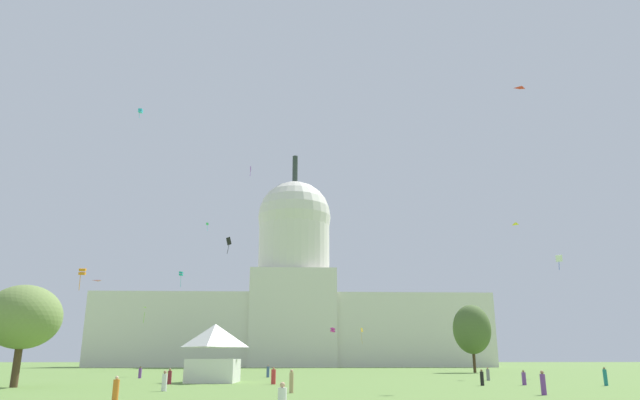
{
  "coord_description": "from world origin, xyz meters",
  "views": [
    {
      "loc": [
        -2.9,
        -23.77,
        2.58
      ],
      "look_at": [
        1.23,
        73.27,
        30.1
      ],
      "focal_mm": 31.44,
      "sensor_mm": 36.0,
      "label": 1
    }
  ],
  "objects_px": {
    "kite_white_low": "(559,259)",
    "kite_cyan_high": "(141,111)",
    "capitol_building": "(293,305)",
    "person_black_near_tent": "(482,378)",
    "person_purple_near_tree_east": "(543,384)",
    "kite_pink_low": "(98,284)",
    "person_purple_mid_right": "(524,378)",
    "tree_east_far": "(472,329)",
    "tree_west_far": "(23,317)",
    "person_orange_back_right": "(116,390)",
    "kite_blue_low": "(463,325)",
    "person_maroon_edge_west": "(170,377)",
    "person_white_front_left": "(164,382)",
    "kite_lime_low": "(143,309)",
    "person_purple_mid_center": "(140,373)",
    "kite_orange_low": "(82,272)",
    "kite_black_mid": "(229,242)",
    "kite_yellow_mid": "(519,227)",
    "kite_magenta_low": "(333,330)",
    "kite_gold_low": "(362,332)",
    "kite_turquoise_mid": "(181,274)",
    "kite_red_mid": "(522,88)",
    "event_tent": "(214,352)",
    "person_red_edge_east": "(273,377)",
    "kite_violet_high": "(251,169)",
    "kite_green_high": "(207,225)",
    "person_grey_lawn_far_left": "(488,375)",
    "person_tan_lawn_far_right": "(291,382)",
    "person_denim_back_center": "(268,372)"
  },
  "relations": [
    {
      "from": "person_red_edge_east",
      "to": "person_orange_back_right",
      "type": "height_order",
      "value": "person_red_edge_east"
    },
    {
      "from": "person_purple_near_tree_east",
      "to": "kite_pink_low",
      "type": "height_order",
      "value": "kite_pink_low"
    },
    {
      "from": "tree_east_far",
      "to": "person_white_front_left",
      "type": "relative_size",
      "value": 7.75
    },
    {
      "from": "tree_west_far",
      "to": "person_orange_back_right",
      "type": "distance_m",
      "value": 23.89
    },
    {
      "from": "kite_blue_low",
      "to": "kite_pink_low",
      "type": "xyz_separation_m",
      "value": [
        -72.07,
        -42.74,
        4.07
      ]
    },
    {
      "from": "person_red_edge_east",
      "to": "kite_lime_low",
      "type": "height_order",
      "value": "kite_lime_low"
    },
    {
      "from": "capitol_building",
      "to": "person_purple_mid_right",
      "type": "height_order",
      "value": "capitol_building"
    },
    {
      "from": "person_red_edge_east",
      "to": "person_black_near_tent",
      "type": "distance_m",
      "value": 21.0
    },
    {
      "from": "kite_turquoise_mid",
      "to": "kite_red_mid",
      "type": "bearing_deg",
      "value": -142.59
    },
    {
      "from": "person_white_front_left",
      "to": "kite_white_low",
      "type": "xyz_separation_m",
      "value": [
        49.77,
        32.33,
        16.08
      ]
    },
    {
      "from": "person_purple_mid_right",
      "to": "kite_gold_low",
      "type": "bearing_deg",
      "value": -157.74
    },
    {
      "from": "tree_east_far",
      "to": "tree_west_far",
      "type": "distance_m",
      "value": 79.6
    },
    {
      "from": "person_maroon_edge_west",
      "to": "kite_white_low",
      "type": "bearing_deg",
      "value": 23.18
    },
    {
      "from": "kite_white_low",
      "to": "kite_magenta_low",
      "type": "bearing_deg",
      "value": 163.36
    },
    {
      "from": "person_purple_near_tree_east",
      "to": "kite_cyan_high",
      "type": "height_order",
      "value": "kite_cyan_high"
    },
    {
      "from": "kite_yellow_mid",
      "to": "kite_gold_low",
      "type": "relative_size",
      "value": 0.38
    },
    {
      "from": "kite_yellow_mid",
      "to": "kite_cyan_high",
      "type": "bearing_deg",
      "value": 67.99
    },
    {
      "from": "event_tent",
      "to": "tree_west_far",
      "type": "height_order",
      "value": "tree_west_far"
    },
    {
      "from": "kite_blue_low",
      "to": "kite_black_mid",
      "type": "relative_size",
      "value": 1.19
    },
    {
      "from": "kite_magenta_low",
      "to": "kite_white_low",
      "type": "xyz_separation_m",
      "value": [
        29.21,
        -71.26,
        6.95
      ]
    },
    {
      "from": "person_orange_back_right",
      "to": "kite_blue_low",
      "type": "xyz_separation_m",
      "value": [
        51.15,
        97.8,
        9.53
      ]
    },
    {
      "from": "kite_gold_low",
      "to": "kite_magenta_low",
      "type": "bearing_deg",
      "value": 51.49
    },
    {
      "from": "person_purple_mid_center",
      "to": "person_grey_lawn_far_left",
      "type": "bearing_deg",
      "value": -120.16
    },
    {
      "from": "person_purple_near_tree_east",
      "to": "person_purple_mid_right",
      "type": "height_order",
      "value": "person_purple_near_tree_east"
    },
    {
      "from": "kite_white_low",
      "to": "kite_cyan_high",
      "type": "bearing_deg",
      "value": -154.39
    },
    {
      "from": "kite_turquoise_mid",
      "to": "kite_green_high",
      "type": "bearing_deg",
      "value": -5.06
    },
    {
      "from": "person_purple_mid_center",
      "to": "kite_orange_low",
      "type": "xyz_separation_m",
      "value": [
        -8.17,
        -2.86,
        13.23
      ]
    },
    {
      "from": "kite_orange_low",
      "to": "person_orange_back_right",
      "type": "bearing_deg",
      "value": 105.41
    },
    {
      "from": "person_tan_lawn_far_right",
      "to": "kite_yellow_mid",
      "type": "xyz_separation_m",
      "value": [
        33.28,
        33.95,
        20.52
      ]
    },
    {
      "from": "person_purple_mid_center",
      "to": "kite_gold_low",
      "type": "bearing_deg",
      "value": -43.34
    },
    {
      "from": "kite_violet_high",
      "to": "person_purple_near_tree_east",
      "type": "bearing_deg",
      "value": -129.28
    },
    {
      "from": "capitol_building",
      "to": "person_black_near_tent",
      "type": "relative_size",
      "value": 79.4
    },
    {
      "from": "tree_east_far",
      "to": "tree_west_far",
      "type": "bearing_deg",
      "value": -138.47
    },
    {
      "from": "person_white_front_left",
      "to": "kite_lime_low",
      "type": "xyz_separation_m",
      "value": [
        -21.54,
        72.34,
        11.77
      ]
    },
    {
      "from": "kite_blue_low",
      "to": "kite_red_mid",
      "type": "height_order",
      "value": "kite_red_mid"
    },
    {
      "from": "person_purple_mid_center",
      "to": "kite_cyan_high",
      "type": "xyz_separation_m",
      "value": [
        -14.2,
        36.11,
        55.06
      ]
    },
    {
      "from": "kite_blue_low",
      "to": "kite_magenta_low",
      "type": "xyz_separation_m",
      "value": [
        -30.05,
        16.92,
        -0.36
      ]
    },
    {
      "from": "tree_west_far",
      "to": "kite_cyan_high",
      "type": "bearing_deg",
      "value": 98.64
    },
    {
      "from": "kite_lime_low",
      "to": "kite_cyan_high",
      "type": "height_order",
      "value": "kite_cyan_high"
    },
    {
      "from": "person_denim_back_center",
      "to": "kite_blue_low",
      "type": "distance_m",
      "value": 68.9
    },
    {
      "from": "kite_turquoise_mid",
      "to": "kite_white_low",
      "type": "distance_m",
      "value": 90.89
    },
    {
      "from": "person_black_near_tent",
      "to": "kite_cyan_high",
      "type": "height_order",
      "value": "kite_cyan_high"
    },
    {
      "from": "person_purple_mid_center",
      "to": "kite_magenta_low",
      "type": "height_order",
      "value": "kite_magenta_low"
    },
    {
      "from": "kite_violet_high",
      "to": "kite_lime_low",
      "type": "bearing_deg",
      "value": 130.41
    },
    {
      "from": "tree_west_far",
      "to": "person_purple_mid_right",
      "type": "bearing_deg",
      "value": 3.08
    },
    {
      "from": "capitol_building",
      "to": "kite_green_high",
      "type": "bearing_deg",
      "value": -134.65
    },
    {
      "from": "person_red_edge_east",
      "to": "kite_yellow_mid",
      "type": "distance_m",
      "value": 44.9
    },
    {
      "from": "kite_black_mid",
      "to": "kite_green_high",
      "type": "relative_size",
      "value": 1.17
    },
    {
      "from": "kite_lime_low",
      "to": "person_red_edge_east",
      "type": "bearing_deg",
      "value": 11.83
    },
    {
      "from": "capitol_building",
      "to": "kite_magenta_low",
      "type": "relative_size",
      "value": 91.93
    }
  ]
}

